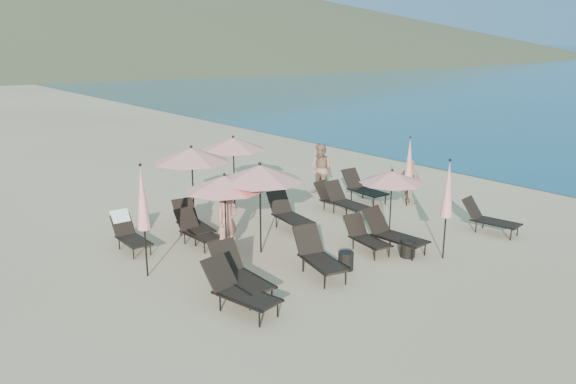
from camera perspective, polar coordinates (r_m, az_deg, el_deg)
ground at (r=14.89m, az=9.02°, el=-6.71°), size 800.00×800.00×0.00m
volcanic_headland at (r=323.18m, az=-24.24°, el=17.36°), size 690.00×690.00×55.00m
lounger_0 at (r=11.89m, az=-5.06°, el=-9.79°), size 1.06×1.88×1.02m
lounger_1 at (r=12.65m, az=-4.97°, el=-8.17°), size 0.71×1.82×1.04m
lounger_2 at (r=13.63m, az=3.11°, el=-6.43°), size 1.06×1.89×1.02m
lounger_3 at (r=15.27m, az=7.90°, el=-4.47°), size 0.78×1.58×0.87m
lounger_4 at (r=15.42m, az=10.59°, el=-4.07°), size 0.85×1.87×1.05m
lounger_5 at (r=17.59m, az=19.72°, el=-2.48°), size 0.93×1.75×0.95m
lounger_6 at (r=15.83m, az=-15.87°, el=-3.99°), size 0.60×1.57×0.97m
lounger_7 at (r=15.79m, az=-9.27°, el=-3.80°), size 0.71×1.63×0.91m
lounger_8 at (r=16.43m, az=-9.70°, el=-2.95°), size 0.80×1.76×0.98m
lounger_9 at (r=16.88m, az=0.06°, el=-2.18°), size 0.88×1.84×1.02m
lounger_10 at (r=18.78m, az=4.75°, el=-0.64°), size 0.78×1.63×0.91m
lounger_11 at (r=18.43m, az=5.85°, el=-0.84°), size 0.70×1.73×0.98m
lounger_12 at (r=20.06m, az=7.61°, el=0.47°), size 0.73×1.82×1.04m
umbrella_open_0 at (r=14.37m, az=-6.47°, el=0.92°), size 2.09×2.09×2.25m
umbrella_open_1 at (r=14.52m, az=-2.87°, el=1.95°), size 2.30×2.30×2.47m
umbrella_open_2 at (r=16.11m, az=10.52°, el=1.50°), size 1.86×1.86×2.00m
umbrella_open_3 at (r=16.91m, az=-9.78°, el=3.73°), size 2.34×2.34×2.51m
umbrella_open_4 at (r=19.03m, az=-5.58°, el=4.90°), size 2.27×2.27×2.44m
umbrella_closed_0 at (r=14.73m, az=15.93°, el=0.20°), size 0.31×0.31×2.65m
umbrella_closed_1 at (r=19.38m, az=12.22°, el=3.40°), size 0.28×0.28×2.42m
umbrella_closed_2 at (r=13.46m, az=-14.57°, el=-0.67°), size 0.32×0.32×2.78m
side_table_0 at (r=14.02m, az=5.90°, el=-6.97°), size 0.38×0.38×0.46m
side_table_1 at (r=15.07m, az=12.08°, el=-5.65°), size 0.39×0.39×0.46m
beachgoer_a at (r=15.05m, az=-6.18°, el=-2.81°), size 0.68×0.48×1.76m
beachgoer_b at (r=20.62m, az=3.41°, el=2.29°), size 0.94×1.08×1.89m
beachgoer_c at (r=19.90m, az=12.30°, el=1.02°), size 0.42×0.93×1.57m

